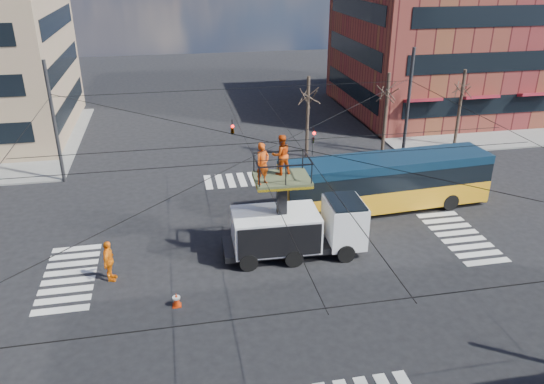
{
  "coord_description": "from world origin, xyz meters",
  "views": [
    {
      "loc": [
        -4.73,
        -22.48,
        13.85
      ],
      "look_at": [
        0.05,
        1.72,
        2.72
      ],
      "focal_mm": 35.0,
      "sensor_mm": 36.0,
      "label": 1
    }
  ],
  "objects_px": {
    "traffic_cone": "(176,299)",
    "flagger": "(314,204)",
    "utility_truck": "(297,217)",
    "city_bus": "(385,182)",
    "worker_ground": "(109,261)"
  },
  "relations": [
    {
      "from": "worker_ground",
      "to": "flagger",
      "type": "xyz_separation_m",
      "value": [
        10.88,
        4.33,
        -0.11
      ]
    },
    {
      "from": "traffic_cone",
      "to": "flagger",
      "type": "relative_size",
      "value": 0.36
    },
    {
      "from": "utility_truck",
      "to": "city_bus",
      "type": "bearing_deg",
      "value": 34.54
    },
    {
      "from": "city_bus",
      "to": "traffic_cone",
      "type": "height_order",
      "value": "city_bus"
    },
    {
      "from": "city_bus",
      "to": "worker_ground",
      "type": "bearing_deg",
      "value": -166.69
    },
    {
      "from": "city_bus",
      "to": "worker_ground",
      "type": "height_order",
      "value": "city_bus"
    },
    {
      "from": "utility_truck",
      "to": "flagger",
      "type": "height_order",
      "value": "utility_truck"
    },
    {
      "from": "city_bus",
      "to": "flagger",
      "type": "distance_m",
      "value": 4.47
    },
    {
      "from": "city_bus",
      "to": "flagger",
      "type": "xyz_separation_m",
      "value": [
        -4.38,
        -0.38,
        -0.83
      ]
    },
    {
      "from": "traffic_cone",
      "to": "flagger",
      "type": "xyz_separation_m",
      "value": [
        7.96,
        6.93,
        0.57
      ]
    },
    {
      "from": "traffic_cone",
      "to": "flagger",
      "type": "distance_m",
      "value": 10.57
    },
    {
      "from": "city_bus",
      "to": "worker_ground",
      "type": "distance_m",
      "value": 15.98
    },
    {
      "from": "worker_ground",
      "to": "flagger",
      "type": "bearing_deg",
      "value": -58.1
    },
    {
      "from": "utility_truck",
      "to": "flagger",
      "type": "xyz_separation_m",
      "value": [
        1.86,
        3.65,
        -1.15
      ]
    },
    {
      "from": "utility_truck",
      "to": "worker_ground",
      "type": "xyz_separation_m",
      "value": [
        -9.01,
        -0.68,
        -1.04
      ]
    }
  ]
}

